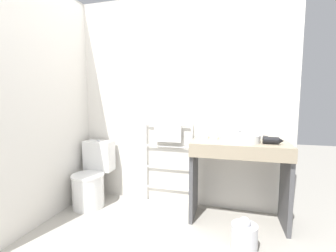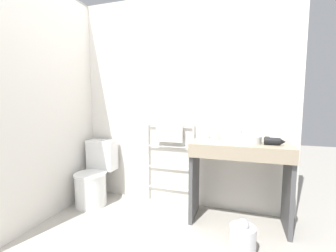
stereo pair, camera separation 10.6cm
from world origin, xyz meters
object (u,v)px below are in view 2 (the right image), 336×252
Objects in this scene: towel_radiator at (170,146)px; hair_dryer at (273,141)px; toilet at (95,177)px; cup_near_edge at (216,135)px; trash_bin at (242,239)px; cup_near_wall at (206,134)px; sink_basin at (241,138)px.

hair_dryer is at bearing -12.86° from towel_radiator.
toilet is at bearing -179.71° from hair_dryer.
cup_near_edge is at bearing -12.15° from towel_radiator.
cup_near_edge is at bearing 116.68° from trash_bin.
cup_near_wall is at bearing 166.08° from hair_dryer.
hair_dryer is at bearing 0.29° from toilet.
sink_basin is at bearing 1.55° from toilet.
trash_bin is (1.77, -0.46, -0.20)m from toilet.
towel_radiator is 11.43× the size of cup_near_edge.
cup_near_wall is (-0.38, 0.13, 0.01)m from sink_basin.
trash_bin is (0.41, -0.63, -0.78)m from cup_near_wall.
towel_radiator is 1.16m from hair_dryer.
toilet is at bearing 165.61° from trash_bin.
sink_basin is at bearing -18.78° from cup_near_wall.
towel_radiator is 10.82× the size of cup_near_wall.
towel_radiator reaches higher than sink_basin.
toilet is at bearing -172.65° from cup_near_wall.
trash_bin is at bearing -86.12° from sink_basin.
cup_near_edge is 0.29× the size of trash_bin.
hair_dryer is 0.93m from trash_bin.
hair_dryer is (0.56, -0.13, -0.01)m from cup_near_edge.
cup_near_wall reaches higher than trash_bin.
sink_basin is 0.92m from trash_bin.
cup_near_edge is (0.11, -0.03, -0.00)m from cup_near_wall.
trash_bin is at bearing -56.83° from cup_near_wall.
toilet is at bearing -174.39° from cup_near_edge.
hair_dryer is at bearing -13.57° from cup_near_edge.
towel_radiator is 2.68× the size of sink_basin.
towel_radiator is at bearing 16.36° from toilet.
sink_basin is 4.03× the size of cup_near_wall.
hair_dryer is (0.67, -0.17, -0.01)m from cup_near_wall.
toilet is 8.21× the size of cup_near_wall.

